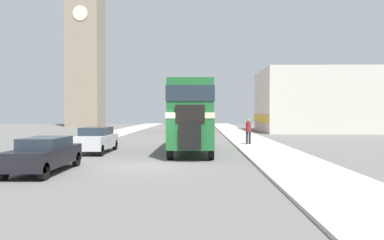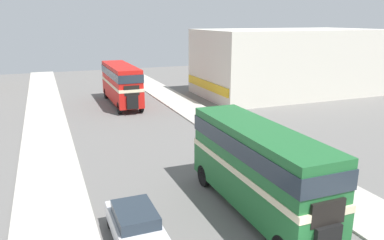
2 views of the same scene
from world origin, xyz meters
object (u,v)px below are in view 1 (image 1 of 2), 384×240
object	(u,v)px
car_parked_near	(44,154)
car_parked_mid	(96,140)
church_tower	(85,21)
bus_distant	(187,112)
double_decker_bus	(192,111)
pedestrian_walking	(248,130)

from	to	relation	value
car_parked_near	car_parked_mid	size ratio (longest dim) A/B	1.02
church_tower	bus_distant	bearing A→B (deg)	-41.76
double_decker_bus	church_tower	size ratio (longest dim) A/B	0.27
bus_distant	church_tower	distance (m)	28.46
double_decker_bus	car_parked_mid	world-z (taller)	double_decker_bus
bus_distant	car_parked_near	xyz separation A→B (m)	(-4.64, -32.78, -1.75)
car_parked_near	pedestrian_walking	world-z (taller)	pedestrian_walking
car_parked_mid	church_tower	size ratio (longest dim) A/B	0.12
double_decker_bus	car_parked_mid	bearing A→B (deg)	-174.98
car_parked_near	car_parked_mid	xyz separation A→B (m)	(0.06, 7.28, 0.05)
pedestrian_walking	church_tower	size ratio (longest dim) A/B	0.05
bus_distant	church_tower	bearing A→B (deg)	138.24
car_parked_mid	church_tower	distance (m)	46.75
double_decker_bus	pedestrian_walking	distance (m)	6.07
double_decker_bus	pedestrian_walking	world-z (taller)	double_decker_bus
car_parked_mid	pedestrian_walking	size ratio (longest dim) A/B	2.39
bus_distant	car_parked_mid	size ratio (longest dim) A/B	2.33
bus_distant	car_parked_near	bearing A→B (deg)	-98.06
double_decker_bus	car_parked_mid	distance (m)	6.00
car_parked_near	church_tower	bearing A→B (deg)	105.17
pedestrian_walking	double_decker_bus	bearing A→B (deg)	-132.34
car_parked_near	bus_distant	bearing A→B (deg)	81.94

